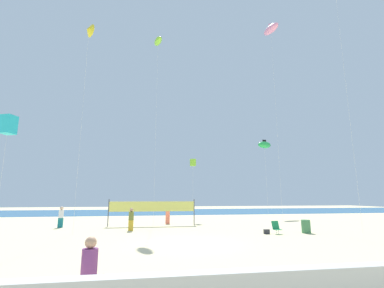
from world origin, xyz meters
The scene contains 16 objects.
ground_plane centered at (0.00, 0.00, 0.00)m, with size 120.00×120.00×0.00m, color beige.
ocean_band centered at (0.00, 33.89, 0.00)m, with size 120.00×20.00×0.01m, color #28608C.
mother_figure centered at (-3.84, -8.73, 0.88)m, with size 0.38×0.38×1.65m.
beachgoer_coral_shirt centered at (-0.22, 11.70, 0.98)m, with size 0.42×0.42×1.83m.
beachgoer_white_shirt centered at (-9.62, 9.91, 0.95)m, with size 0.41×0.41×1.77m.
beachgoer_olive_shirt centered at (-3.53, 6.61, 0.93)m, with size 0.40×0.40×1.74m.
folding_beach_chair centered at (6.83, 2.93, 0.47)m, with size 0.52×0.65×0.89m.
trash_barrel centered at (9.20, 3.00, 0.47)m, with size 0.64×0.64×0.94m, color #3F7F4C.
volleyball_net centered at (-1.78, 10.03, 1.63)m, with size 7.90×0.09×2.40m.
beach_handbag centered at (6.13, 3.04, 0.16)m, with size 0.40×0.20×0.32m, color #2D2D33.
kite_lime_box centered at (2.88, 14.83, 6.49)m, with size 0.68×0.68×6.91m.
kite_green_inflatable centered at (13.80, 19.06, 9.73)m, with size 2.81×2.15×10.46m.
kite_yellow_delta centered at (-7.45, 5.14, 15.93)m, with size 0.97×1.09×16.52m.
kite_lime_inflatable centered at (-1.59, 12.13, 19.81)m, with size 1.08×2.10×20.38m.
kite_cyan_box centered at (-11.86, 3.82, 7.42)m, with size 1.04×1.04×8.07m.
kite_pink_inflatable centered at (11.28, 10.39, 21.66)m, with size 1.30×2.64×22.36m.
Camera 1 is at (-2.61, -15.99, 2.60)m, focal length 25.48 mm.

